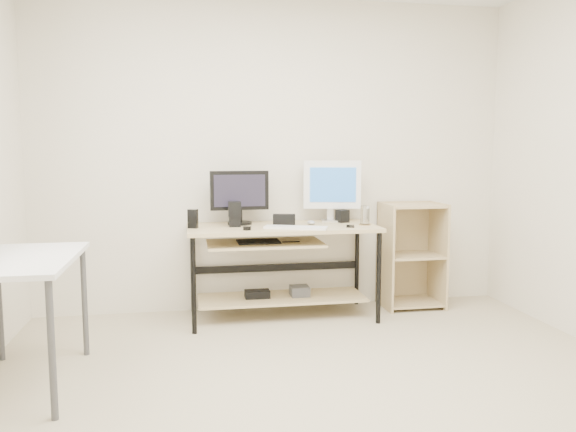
# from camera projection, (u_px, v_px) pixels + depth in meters

# --- Properties ---
(room) EXTENTS (4.01, 4.01, 2.62)m
(room) POSITION_uv_depth(u_px,v_px,m) (310.00, 156.00, 2.80)
(room) COLOR #C1B394
(room) RESTS_ON ground
(desk) EXTENTS (1.50, 0.65, 0.75)m
(desk) POSITION_uv_depth(u_px,v_px,m) (279.00, 252.00, 4.49)
(desk) COLOR #CDB782
(desk) RESTS_ON ground
(side_table) EXTENTS (0.60, 1.00, 0.75)m
(side_table) POSITION_uv_depth(u_px,v_px,m) (19.00, 271.00, 3.14)
(side_table) COLOR white
(side_table) RESTS_ON ground
(shelf_unit) EXTENTS (0.50, 0.40, 0.90)m
(shelf_unit) POSITION_uv_depth(u_px,v_px,m) (410.00, 254.00, 4.86)
(shelf_unit) COLOR tan
(shelf_unit) RESTS_ON ground
(black_monitor) EXTENTS (0.47, 0.20, 0.43)m
(black_monitor) POSITION_uv_depth(u_px,v_px,m) (239.00, 194.00, 4.52)
(black_monitor) COLOR black
(black_monitor) RESTS_ON desk
(white_imac) EXTENTS (0.48, 0.15, 0.51)m
(white_imac) POSITION_uv_depth(u_px,v_px,m) (332.00, 186.00, 4.70)
(white_imac) COLOR silver
(white_imac) RESTS_ON desk
(keyboard) EXTENTS (0.50, 0.30, 0.02)m
(keyboard) POSITION_uv_depth(u_px,v_px,m) (296.00, 227.00, 4.30)
(keyboard) COLOR white
(keyboard) RESTS_ON desk
(mouse) EXTENTS (0.07, 0.10, 0.03)m
(mouse) POSITION_uv_depth(u_px,v_px,m) (311.00, 223.00, 4.53)
(mouse) COLOR #B0B0B5
(mouse) RESTS_ON desk
(center_speaker) EXTENTS (0.19, 0.11, 0.09)m
(center_speaker) POSITION_uv_depth(u_px,v_px,m) (284.00, 220.00, 4.48)
(center_speaker) COLOR black
(center_speaker) RESTS_ON desk
(speaker_left) EXTENTS (0.10, 0.10, 0.20)m
(speaker_left) POSITION_uv_depth(u_px,v_px,m) (235.00, 214.00, 4.40)
(speaker_left) COLOR black
(speaker_left) RESTS_ON desk
(speaker_right) EXTENTS (0.11, 0.11, 0.10)m
(speaker_right) POSITION_uv_depth(u_px,v_px,m) (342.00, 216.00, 4.67)
(speaker_right) COLOR black
(speaker_right) RESTS_ON desk
(audio_controller) EXTENTS (0.08, 0.07, 0.15)m
(audio_controller) POSITION_uv_depth(u_px,v_px,m) (193.00, 219.00, 4.31)
(audio_controller) COLOR black
(audio_controller) RESTS_ON desk
(volume_puck) EXTENTS (0.08, 0.08, 0.03)m
(volume_puck) POSITION_uv_depth(u_px,v_px,m) (247.00, 228.00, 4.22)
(volume_puck) COLOR black
(volume_puck) RESTS_ON desk
(smartphone) EXTENTS (0.09, 0.13, 0.01)m
(smartphone) POSITION_uv_depth(u_px,v_px,m) (350.00, 226.00, 4.40)
(smartphone) COLOR black
(smartphone) RESTS_ON desk
(coaster) EXTENTS (0.10, 0.10, 0.01)m
(coaster) POSITION_uv_depth(u_px,v_px,m) (365.00, 225.00, 4.51)
(coaster) COLOR olive
(coaster) RESTS_ON desk
(drinking_glass) EXTENTS (0.08, 0.08, 0.15)m
(drinking_glass) POSITION_uv_depth(u_px,v_px,m) (365.00, 215.00, 4.50)
(drinking_glass) COLOR white
(drinking_glass) RESTS_ON coaster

